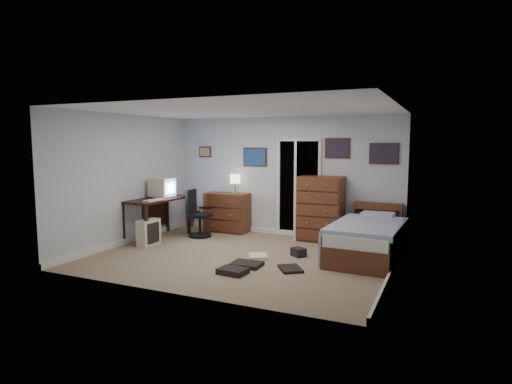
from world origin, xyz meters
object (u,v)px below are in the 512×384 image
at_px(office_chair, 197,219).
at_px(bed, 368,239).
at_px(computer_desk, 153,207).
at_px(tall_dresser, 321,209).
at_px(low_dresser, 227,212).

height_order(office_chair, bed, office_chair).
bearing_deg(computer_desk, tall_dresser, 22.66).
relative_size(office_chair, low_dresser, 1.02).
bearing_deg(low_dresser, tall_dresser, 1.18).
xyz_separation_m(computer_desk, tall_dresser, (3.20, 1.18, 0.01)).
bearing_deg(office_chair, low_dresser, 64.54).
distance_m(office_chair, bed, 3.54).
distance_m(tall_dresser, bed, 1.47).
height_order(tall_dresser, bed, tall_dresser).
distance_m(office_chair, tall_dresser, 2.56).
relative_size(office_chair, tall_dresser, 0.76).
bearing_deg(office_chair, tall_dresser, 14.24).
xyz_separation_m(office_chair, low_dresser, (0.32, 0.72, 0.05)).
relative_size(low_dresser, tall_dresser, 0.74).
height_order(low_dresser, bed, low_dresser).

